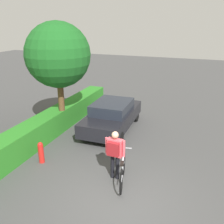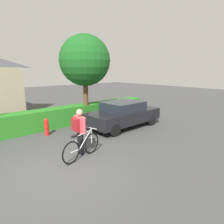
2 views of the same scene
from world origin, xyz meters
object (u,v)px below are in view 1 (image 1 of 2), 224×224
(person_rider, at_px, (115,151))
(bicycle, at_px, (123,171))
(fire_hydrant, at_px, (41,152))
(tree_kerbside, at_px, (58,55))
(parked_car_near, at_px, (112,115))

(person_rider, bearing_deg, bicycle, -108.43)
(person_rider, distance_m, fire_hydrant, 2.89)
(tree_kerbside, xyz_separation_m, fire_hydrant, (-2.72, -0.75, -3.07))
(parked_car_near, bearing_deg, tree_kerbside, 113.54)
(fire_hydrant, bearing_deg, tree_kerbside, 15.44)
(parked_car_near, distance_m, fire_hydrant, 3.90)
(parked_car_near, height_order, person_rider, person_rider)
(fire_hydrant, bearing_deg, parked_car_near, -20.53)
(tree_kerbside, bearing_deg, bicycle, -125.71)
(tree_kerbside, bearing_deg, person_rider, -126.95)
(person_rider, bearing_deg, tree_kerbside, 53.05)
(bicycle, relative_size, person_rider, 1.05)
(bicycle, distance_m, tree_kerbside, 5.68)
(person_rider, relative_size, tree_kerbside, 0.34)
(bicycle, height_order, person_rider, person_rider)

